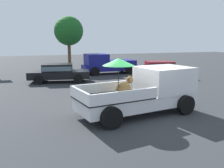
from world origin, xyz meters
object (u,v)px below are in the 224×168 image
(parked_sedan_near, at_px, (59,72))
(parked_sedan_far, at_px, (160,69))
(pickup_truck_main, at_px, (146,90))
(pickup_truck_red, at_px, (107,64))

(parked_sedan_near, distance_m, parked_sedan_far, 8.02)
(parked_sedan_far, bearing_deg, pickup_truck_main, -109.02)
(pickup_truck_main, bearing_deg, parked_sedan_far, 47.08)
(parked_sedan_near, height_order, parked_sedan_far, same)
(pickup_truck_red, bearing_deg, parked_sedan_far, 131.24)
(pickup_truck_main, distance_m, parked_sedan_near, 9.18)
(parked_sedan_far, bearing_deg, parked_sedan_near, -170.15)
(pickup_truck_main, bearing_deg, pickup_truck_red, 70.67)
(pickup_truck_main, relative_size, parked_sedan_near, 1.16)
(parked_sedan_far, bearing_deg, pickup_truck_red, 147.01)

